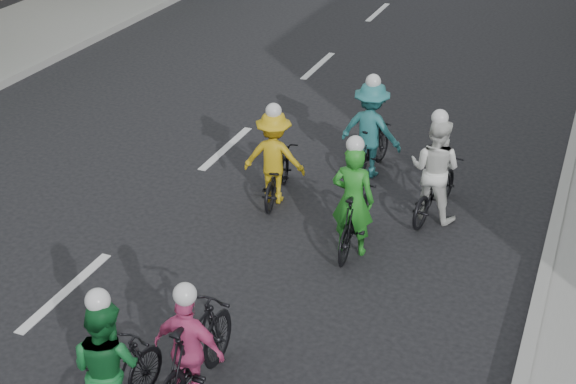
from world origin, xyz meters
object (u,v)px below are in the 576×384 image
Objects in this scene: cyclist_1 at (193,353)px; cyclist_4 at (371,135)px; cyclist_0 at (354,211)px; cyclist_5 at (111,375)px; cyclist_3 at (435,179)px; cyclist_2 at (275,165)px.

cyclist_4 reaches higher than cyclist_1.
cyclist_0 is 4.57m from cyclist_5.
cyclist_3 is at bearing -103.14° from cyclist_5.
cyclist_5 is at bearing 84.67° from cyclist_2.
cyclist_5 is (-0.78, -6.87, -0.05)m from cyclist_4.
cyclist_4 is 1.02× the size of cyclist_5.
cyclist_1 is 0.93m from cyclist_5.
cyclist_2 is 5.40m from cyclist_5.
cyclist_3 is 1.72m from cyclist_4.
cyclist_0 reaches higher than cyclist_3.
cyclist_3 is (1.54, 5.12, 0.04)m from cyclist_1.
cyclist_1 is 4.77m from cyclist_2.
cyclist_5 is at bearing 91.20° from cyclist_4.
cyclist_3 is 1.02× the size of cyclist_5.
cyclist_4 is at bearing -137.64° from cyclist_2.
cyclist_2 is at bearing 59.50° from cyclist_4.
cyclist_2 is 0.93× the size of cyclist_3.
cyclist_0 is at bearing 109.03° from cyclist_4.
cyclist_3 is at bearing -107.15° from cyclist_1.
cyclist_4 is (-1.36, 1.04, 0.07)m from cyclist_3.
cyclist_0 is 1.09× the size of cyclist_2.
cyclist_1 is 1.10× the size of cyclist_2.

